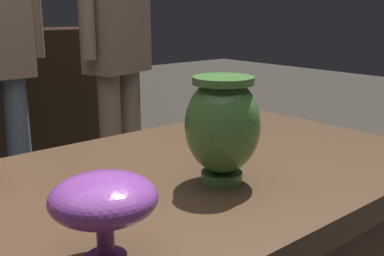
{
  "coord_description": "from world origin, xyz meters",
  "views": [
    {
      "loc": [
        -0.5,
        -0.67,
        1.11
      ],
      "look_at": [
        0.03,
        -0.04,
        0.9
      ],
      "focal_mm": 43.33,
      "sensor_mm": 36.0,
      "label": 1
    }
  ],
  "objects_px": {
    "visitor_near_right": "(117,40)",
    "shelf_vase_far_right": "(91,10)",
    "vase_tall_behind": "(104,201)",
    "shelf_vase_right": "(10,18)",
    "vase_centerpiece": "(222,125)"
  },
  "relations": [
    {
      "from": "vase_centerpiece",
      "to": "vase_tall_behind",
      "type": "relative_size",
      "value": 1.46
    },
    {
      "from": "vase_centerpiece",
      "to": "shelf_vase_far_right",
      "type": "xyz_separation_m",
      "value": [
        0.97,
        2.24,
        0.19
      ]
    },
    {
      "from": "vase_tall_behind",
      "to": "visitor_near_right",
      "type": "height_order",
      "value": "visitor_near_right"
    },
    {
      "from": "vase_tall_behind",
      "to": "visitor_near_right",
      "type": "xyz_separation_m",
      "value": [
        0.95,
        1.51,
        0.08
      ]
    },
    {
      "from": "vase_centerpiece",
      "to": "visitor_near_right",
      "type": "height_order",
      "value": "visitor_near_right"
    },
    {
      "from": "visitor_near_right",
      "to": "vase_tall_behind",
      "type": "bearing_deg",
      "value": 39.02
    },
    {
      "from": "vase_tall_behind",
      "to": "shelf_vase_right",
      "type": "height_order",
      "value": "shelf_vase_right"
    },
    {
      "from": "shelf_vase_right",
      "to": "vase_tall_behind",
      "type": "bearing_deg",
      "value": -107.53
    },
    {
      "from": "vase_tall_behind",
      "to": "shelf_vase_far_right",
      "type": "distance_m",
      "value": 2.69
    },
    {
      "from": "vase_centerpiece",
      "to": "shelf_vase_right",
      "type": "bearing_deg",
      "value": 78.87
    },
    {
      "from": "vase_centerpiece",
      "to": "shelf_vase_right",
      "type": "xyz_separation_m",
      "value": [
        0.45,
        2.3,
        0.15
      ]
    },
    {
      "from": "shelf_vase_right",
      "to": "visitor_near_right",
      "type": "xyz_separation_m",
      "value": [
        0.19,
        -0.9,
        -0.09
      ]
    },
    {
      "from": "shelf_vase_far_right",
      "to": "visitor_near_right",
      "type": "height_order",
      "value": "visitor_near_right"
    },
    {
      "from": "visitor_near_right",
      "to": "shelf_vase_far_right",
      "type": "bearing_deg",
      "value": -130.27
    },
    {
      "from": "vase_centerpiece",
      "to": "shelf_vase_far_right",
      "type": "height_order",
      "value": "shelf_vase_far_right"
    }
  ]
}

